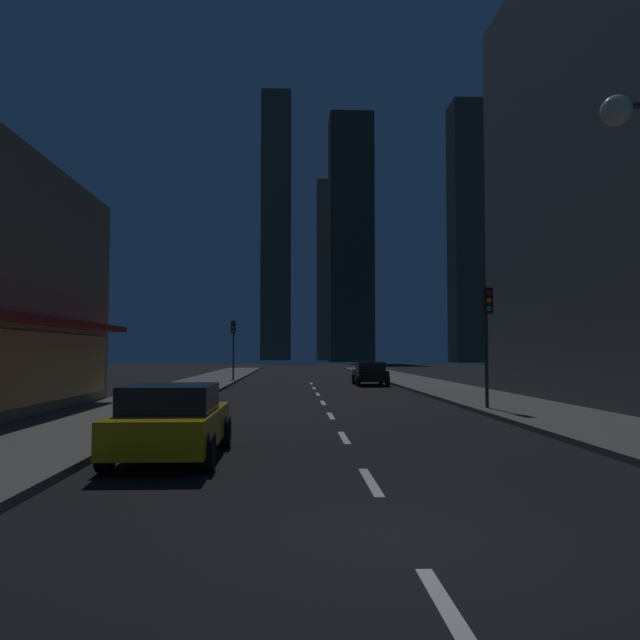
{
  "coord_description": "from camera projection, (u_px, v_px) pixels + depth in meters",
  "views": [
    {
      "loc": [
        -1.26,
        -7.02,
        2.09
      ],
      "look_at": [
        0.0,
        21.55,
        3.52
      ],
      "focal_mm": 35.61,
      "sensor_mm": 36.0,
      "label": 1
    }
  ],
  "objects": [
    {
      "name": "skyscraper_distant_mid",
      "position": [
        329.0,
        271.0,
        153.34
      ],
      "size": [
        5.88,
        8.01,
        43.13
      ],
      "primitive_type": "cube",
      "color": "#5D5946",
      "rests_on": "ground"
    },
    {
      "name": "skyscraper_distant_slender",
      "position": [
        469.0,
        232.0,
        122.69
      ],
      "size": [
        6.93,
        7.15,
        50.47
      ],
      "primitive_type": "cube",
      "color": "#433F32",
      "rests_on": "ground"
    },
    {
      "name": "car_parked_near",
      "position": [
        172.0,
        421.0,
        12.34
      ],
      "size": [
        1.98,
        4.24,
        1.45
      ],
      "color": "gold",
      "rests_on": "ground"
    },
    {
      "name": "traffic_light_near_right",
      "position": [
        487.0,
        320.0,
        21.96
      ],
      "size": [
        0.32,
        0.48,
        4.2
      ],
      "color": "#2D2D2D",
      "rests_on": "sidewalk_right"
    },
    {
      "name": "car_parked_far",
      "position": [
        370.0,
        373.0,
        39.42
      ],
      "size": [
        1.98,
        4.24,
        1.45
      ],
      "color": "black",
      "rests_on": "ground"
    },
    {
      "name": "traffic_light_far_left",
      "position": [
        233.0,
        336.0,
        45.75
      ],
      "size": [
        0.32,
        0.48,
        4.2
      ],
      "color": "#2D2D2D",
      "rests_on": "sidewalk_left"
    },
    {
      "name": "ground_plane",
      "position": [
        313.0,
        386.0,
        38.88
      ],
      "size": [
        78.0,
        136.0,
        0.1
      ],
      "primitive_type": "cube",
      "color": "black"
    },
    {
      "name": "lane_marking_center",
      "position": [
        326.0,
        409.0,
        23.12
      ],
      "size": [
        0.16,
        38.6,
        0.01
      ],
      "color": "silver",
      "rests_on": "ground"
    },
    {
      "name": "skyscraper_distant_tall",
      "position": [
        276.0,
        225.0,
        158.02
      ],
      "size": [
        7.45,
        5.54,
        67.26
      ],
      "primitive_type": "cube",
      "color": "#494537",
      "rests_on": "ground"
    },
    {
      "name": "fire_hydrant_far_left",
      "position": [
        180.0,
        391.0,
        26.33
      ],
      "size": [
        0.42,
        0.3,
        0.65
      ],
      "color": "gold",
      "rests_on": "sidewalk_left"
    },
    {
      "name": "skyscraper_distant_short",
      "position": [
        351.0,
        238.0,
        129.63
      ],
      "size": [
        8.84,
        7.84,
        50.5
      ],
      "primitive_type": "cube",
      "color": "#353228",
      "rests_on": "ground"
    },
    {
      "name": "sidewalk_left",
      "position": [
        198.0,
        385.0,
        38.58
      ],
      "size": [
        4.0,
        76.0,
        0.15
      ],
      "primitive_type": "cube",
      "color": "#605E59",
      "rests_on": "ground"
    },
    {
      "name": "sidewalk_right",
      "position": [
        426.0,
        384.0,
        39.2
      ],
      "size": [
        4.0,
        76.0,
        0.15
      ],
      "primitive_type": "cube",
      "color": "#605E59",
      "rests_on": "ground"
    }
  ]
}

